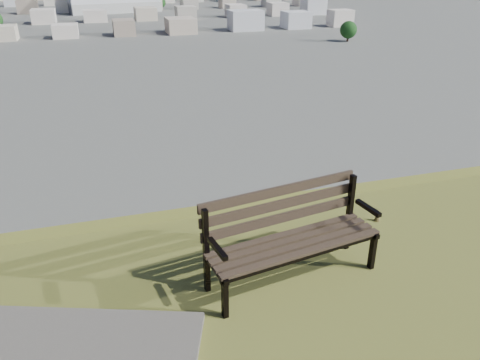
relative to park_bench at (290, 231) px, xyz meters
name	(u,v)px	position (x,y,z in m)	size (l,w,h in m)	color
park_bench	(290,231)	(0.00, 0.00, 0.00)	(1.97, 0.91, 0.99)	#3A2E21
arena	(114,3)	(11.67, 292.36, -20.59)	(52.79, 29.15, 21.10)	#BBBBB7
city_trees	(45,1)	(-27.20, 316.54, -20.73)	(406.52, 387.20, 9.98)	#312118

